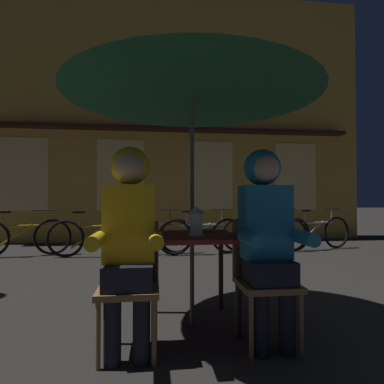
% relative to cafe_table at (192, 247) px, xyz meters
% --- Properties ---
extents(ground_plane, '(60.00, 60.00, 0.00)m').
position_rel_cafe_table_xyz_m(ground_plane, '(0.00, 0.00, -0.64)').
color(ground_plane, '#2D2B28').
extents(cafe_table, '(0.72, 0.72, 0.74)m').
position_rel_cafe_table_xyz_m(cafe_table, '(0.00, 0.00, 0.00)').
color(cafe_table, maroon).
rests_on(cafe_table, ground_plane).
extents(patio_umbrella, '(2.10, 2.10, 2.31)m').
position_rel_cafe_table_xyz_m(patio_umbrella, '(0.00, 0.00, 1.42)').
color(patio_umbrella, '#4C4C51').
rests_on(patio_umbrella, ground_plane).
extents(lantern, '(0.11, 0.11, 0.23)m').
position_rel_cafe_table_xyz_m(lantern, '(0.02, -0.10, 0.22)').
color(lantern, white).
rests_on(lantern, cafe_table).
extents(chair_left, '(0.40, 0.40, 0.87)m').
position_rel_cafe_table_xyz_m(chair_left, '(-0.48, -0.37, -0.15)').
color(chair_left, olive).
rests_on(chair_left, ground_plane).
extents(chair_right, '(0.40, 0.40, 0.87)m').
position_rel_cafe_table_xyz_m(chair_right, '(0.48, -0.37, -0.15)').
color(chair_right, olive).
rests_on(chair_right, ground_plane).
extents(person_left_hooded, '(0.45, 0.56, 1.40)m').
position_rel_cafe_table_xyz_m(person_left_hooded, '(-0.48, -0.43, 0.21)').
color(person_left_hooded, black).
rests_on(person_left_hooded, ground_plane).
extents(person_right_hooded, '(0.45, 0.56, 1.40)m').
position_rel_cafe_table_xyz_m(person_right_hooded, '(0.48, -0.43, 0.21)').
color(person_right_hooded, black).
rests_on(person_right_hooded, ground_plane).
extents(shopfront_building, '(10.00, 0.93, 6.20)m').
position_rel_cafe_table_xyz_m(shopfront_building, '(-0.01, 5.40, 2.45)').
color(shopfront_building, gold).
rests_on(shopfront_building, ground_plane).
extents(bicycle_nearest, '(1.66, 0.34, 0.84)m').
position_rel_cafe_table_xyz_m(bicycle_nearest, '(-2.66, 3.40, -0.29)').
color(bicycle_nearest, black).
rests_on(bicycle_nearest, ground_plane).
extents(bicycle_second, '(1.68, 0.10, 0.84)m').
position_rel_cafe_table_xyz_m(bicycle_second, '(-1.35, 3.17, -0.29)').
color(bicycle_second, black).
rests_on(bicycle_second, ground_plane).
extents(bicycle_third, '(1.67, 0.25, 0.84)m').
position_rel_cafe_table_xyz_m(bicycle_third, '(-0.39, 3.30, -0.29)').
color(bicycle_third, black).
rests_on(bicycle_third, ground_plane).
extents(bicycle_fourth, '(1.68, 0.22, 0.84)m').
position_rel_cafe_table_xyz_m(bicycle_fourth, '(0.57, 3.21, -0.29)').
color(bicycle_fourth, black).
rests_on(bicycle_fourth, ground_plane).
extents(bicycle_fifth, '(1.68, 0.22, 0.84)m').
position_rel_cafe_table_xyz_m(bicycle_fifth, '(1.82, 3.31, -0.29)').
color(bicycle_fifth, black).
rests_on(bicycle_fifth, ground_plane).
extents(bicycle_furthest, '(1.65, 0.42, 0.84)m').
position_rel_cafe_table_xyz_m(bicycle_furthest, '(2.96, 3.45, -0.29)').
color(bicycle_furthest, black).
rests_on(bicycle_furthest, ground_plane).
extents(book, '(0.24, 0.21, 0.02)m').
position_rel_cafe_table_xyz_m(book, '(0.11, 0.18, 0.11)').
color(book, olive).
rests_on(book, cafe_table).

